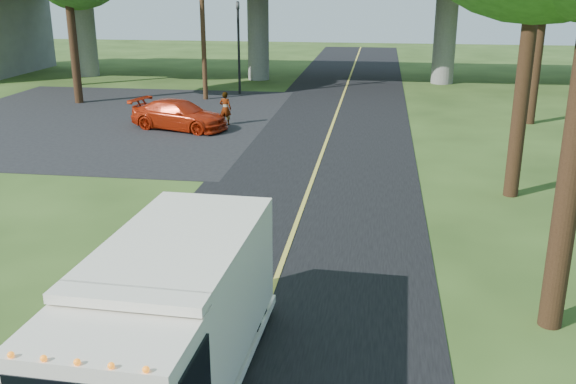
% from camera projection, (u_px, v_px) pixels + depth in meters
% --- Properties ---
extents(ground, '(120.00, 120.00, 0.00)m').
position_uv_depth(ground, '(258.00, 330.00, 12.10)').
color(ground, '#2A4017').
rests_on(ground, ground).
extents(road, '(7.00, 90.00, 0.02)m').
position_uv_depth(road, '(313.00, 177.00, 21.49)').
color(road, black).
rests_on(road, ground).
extents(parking_lot, '(16.00, 18.00, 0.01)m').
position_uv_depth(parking_lot, '(101.00, 119.00, 30.50)').
color(parking_lot, black).
rests_on(parking_lot, ground).
extents(lane_line, '(0.12, 90.00, 0.01)m').
position_uv_depth(lane_line, '(313.00, 177.00, 21.49)').
color(lane_line, gold).
rests_on(lane_line, road).
extents(overpass, '(54.00, 10.00, 7.30)m').
position_uv_depth(overpass, '(351.00, 9.00, 40.75)').
color(overpass, slate).
rests_on(overpass, ground).
extents(traffic_signal, '(0.18, 0.22, 5.20)m').
position_uv_depth(traffic_signal, '(239.00, 38.00, 36.35)').
color(traffic_signal, black).
rests_on(traffic_signal, ground).
extents(utility_pole, '(1.60, 0.26, 9.00)m').
position_uv_depth(utility_pole, '(202.00, 14.00, 34.23)').
color(utility_pole, '#472D19').
rests_on(utility_pole, ground).
extents(step_van, '(2.37, 5.95, 2.47)m').
position_uv_depth(step_van, '(170.00, 318.00, 9.84)').
color(step_van, silver).
rests_on(step_van, ground).
extents(red_sedan, '(4.76, 2.92, 1.29)m').
position_uv_depth(red_sedan, '(179.00, 115.00, 28.32)').
color(red_sedan, '#A8230A').
rests_on(red_sedan, ground).
extents(pedestrian, '(0.62, 0.46, 1.53)m').
position_uv_depth(pedestrian, '(225.00, 108.00, 29.12)').
color(pedestrian, gray).
rests_on(pedestrian, ground).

